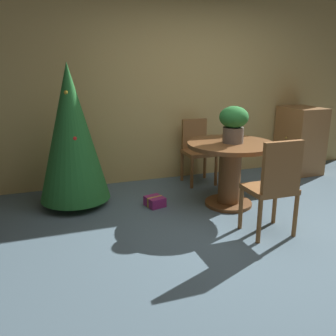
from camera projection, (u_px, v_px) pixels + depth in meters
ground_plane at (264, 236)px, 3.65m from camera, size 6.60×6.60×0.00m
back_wall_panel at (184, 89)px, 5.29m from camera, size 6.00×0.10×2.60m
round_dining_table at (230, 165)px, 4.32m from camera, size 1.02×1.02×0.77m
flower_vase at (234, 122)px, 4.18m from camera, size 0.33×0.33×0.42m
wooden_chair_far at (197, 148)px, 5.19m from camera, size 0.41×0.41×0.90m
wooden_chair_near at (275, 183)px, 3.51m from camera, size 0.45×0.38×0.98m
holiday_tree at (71, 133)px, 4.21m from camera, size 0.82×0.82×1.68m
gift_box_purple at (155, 201)px, 4.40m from camera, size 0.25×0.26×0.12m
wooden_cabinet at (300, 140)px, 5.69m from camera, size 0.53×0.65×1.01m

